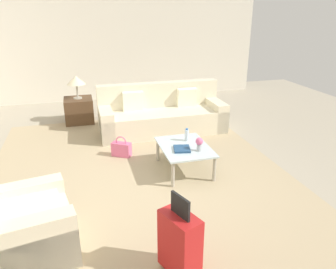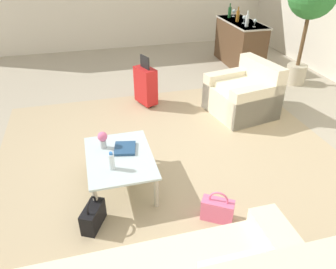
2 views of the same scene
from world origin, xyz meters
TOP-DOWN VIEW (x-y plane):
  - ground_plane at (0.00, 0.00)m, footprint 12.00×12.00m
  - wall_right at (5.06, 0.00)m, footprint 0.12×8.00m
  - area_rug at (0.60, 0.20)m, footprint 5.20×4.40m
  - couch at (2.20, -0.60)m, footprint 0.89×2.48m
  - armchair at (-0.91, 1.67)m, footprint 1.06×1.04m
  - coffee_table at (0.40, -0.50)m, footprint 0.98×0.72m
  - water_bottle at (0.60, -0.60)m, footprint 0.06×0.06m
  - coffee_table_book at (0.28, -0.42)m, footprint 0.31×0.28m
  - flower_vase at (0.18, -0.65)m, footprint 0.11×0.11m
  - side_table at (3.20, 1.00)m, footprint 0.60×0.60m
  - table_lamp at (3.20, 1.00)m, footprint 0.38×0.38m
  - suitcase_red at (-1.60, 0.20)m, footprint 0.45×0.35m
  - handbag_pink at (1.18, 0.36)m, footprint 0.29×0.34m
  - handbag_black at (0.95, -0.85)m, footprint 0.35×0.27m

SIDE VIEW (x-z plane):
  - ground_plane at x=0.00m, z-range 0.00..0.00m
  - area_rug at x=0.60m, z-range 0.00..0.01m
  - handbag_pink at x=1.18m, z-range -0.05..0.31m
  - handbag_black at x=0.95m, z-range -0.05..0.31m
  - side_table at x=3.20m, z-range 0.00..0.53m
  - armchair at x=-0.91m, z-range -0.12..0.71m
  - couch at x=2.20m, z-range -0.16..0.79m
  - coffee_table at x=0.40m, z-range 0.15..0.56m
  - suitcase_red at x=-1.60m, z-range -0.07..0.78m
  - coffee_table_book at x=0.28m, z-range 0.41..0.44m
  - water_bottle at x=0.60m, z-range 0.40..0.60m
  - flower_vase at x=0.18m, z-range 0.43..0.63m
  - table_lamp at x=3.20m, z-range 0.67..1.16m
  - wall_right at x=5.06m, z-range 0.00..3.10m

